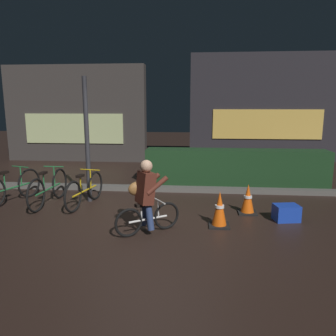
% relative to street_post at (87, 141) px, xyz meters
% --- Properties ---
extents(ground_plane, '(40.00, 40.00, 0.00)m').
position_rel_street_post_xyz_m(ground_plane, '(1.61, -1.20, -1.35)').
color(ground_plane, black).
extents(sidewalk_curb, '(12.00, 0.24, 0.12)m').
position_rel_street_post_xyz_m(sidewalk_curb, '(1.61, 1.00, -1.29)').
color(sidewalk_curb, '#56544F').
rests_on(sidewalk_curb, ground).
extents(hedge_row, '(4.80, 0.70, 0.94)m').
position_rel_street_post_xyz_m(hedge_row, '(3.41, 1.90, -0.88)').
color(hedge_row, '#19381C').
rests_on(hedge_row, ground).
extents(storefront_left, '(5.32, 0.54, 3.56)m').
position_rel_street_post_xyz_m(storefront_left, '(-2.22, 5.30, 0.42)').
color(storefront_left, '#383330').
rests_on(storefront_left, ground).
extents(storefront_right, '(5.76, 0.54, 4.00)m').
position_rel_street_post_xyz_m(storefront_right, '(4.97, 6.00, 0.64)').
color(storefront_right, '#262328').
rests_on(storefront_right, ground).
extents(street_post, '(0.10, 0.10, 2.71)m').
position_rel_street_post_xyz_m(street_post, '(0.00, 0.00, 0.00)').
color(street_post, '#2D2D33').
rests_on(street_post, ground).
extents(parked_bike_leftmost, '(0.56, 1.62, 0.77)m').
position_rel_street_post_xyz_m(parked_bike_leftmost, '(-1.64, -0.28, -1.00)').
color(parked_bike_leftmost, black).
rests_on(parked_bike_leftmost, ground).
extents(parked_bike_left_mid, '(0.46, 1.72, 0.79)m').
position_rel_street_post_xyz_m(parked_bike_left_mid, '(-0.78, -0.33, -1.00)').
color(parked_bike_left_mid, black).
rests_on(parked_bike_left_mid, ground).
extents(parked_bike_center_left, '(0.46, 1.58, 0.74)m').
position_rel_street_post_xyz_m(parked_bike_center_left, '(0.01, -0.32, -1.02)').
color(parked_bike_center_left, black).
rests_on(parked_bike_center_left, ground).
extents(traffic_cone_near, '(0.36, 0.36, 0.64)m').
position_rel_street_post_xyz_m(traffic_cone_near, '(2.78, -1.30, -1.05)').
color(traffic_cone_near, black).
rests_on(traffic_cone_near, ground).
extents(traffic_cone_far, '(0.36, 0.36, 0.59)m').
position_rel_street_post_xyz_m(traffic_cone_far, '(3.39, -0.54, -1.07)').
color(traffic_cone_far, black).
rests_on(traffic_cone_far, ground).
extents(blue_crate, '(0.49, 0.39, 0.30)m').
position_rel_street_post_xyz_m(blue_crate, '(4.04, -0.90, -1.20)').
color(blue_crate, '#193DB7').
rests_on(blue_crate, ground).
extents(cyclist, '(1.00, 0.71, 1.25)m').
position_rel_street_post_xyz_m(cyclist, '(1.54, -1.71, -0.73)').
color(cyclist, black).
rests_on(cyclist, ground).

